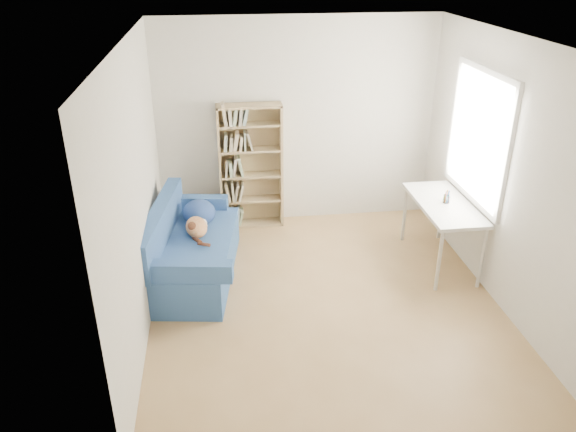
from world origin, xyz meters
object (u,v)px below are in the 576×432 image
object	(u,v)px
desk	(444,209)
sofa	(191,249)
pen_cup	(447,198)
bookshelf	(251,171)

from	to	relation	value
desk	sofa	bearing A→B (deg)	178.36
sofa	pen_cup	distance (m)	2.87
desk	pen_cup	size ratio (longest dim) A/B	8.49
sofa	desk	xyz separation A→B (m)	(2.81, -0.08, 0.35)
sofa	pen_cup	xyz separation A→B (m)	(2.83, -0.07, 0.48)
sofa	bookshelf	size ratio (longest dim) A/B	1.15
bookshelf	sofa	bearing A→B (deg)	-122.56
bookshelf	desk	world-z (taller)	bookshelf
pen_cup	sofa	bearing A→B (deg)	178.49
sofa	desk	distance (m)	2.83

